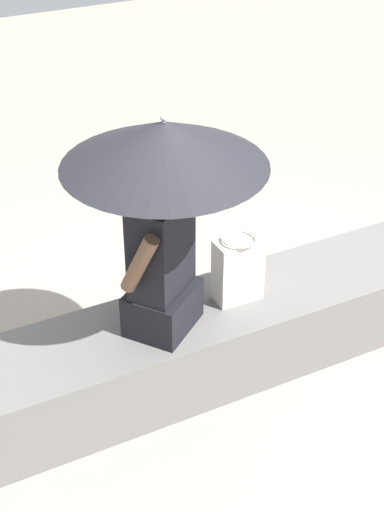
{
  "coord_description": "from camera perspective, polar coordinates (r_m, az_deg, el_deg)",
  "views": [
    {
      "loc": [
        1.55,
        2.74,
        2.78
      ],
      "look_at": [
        0.17,
        0.01,
        0.77
      ],
      "focal_mm": 53.77,
      "sensor_mm": 36.0,
      "label": 1
    }
  ],
  "objects": [
    {
      "name": "stone_bench",
      "position": [
        4.06,
        2.02,
        -5.97
      ],
      "size": [
        3.1,
        0.55,
        0.42
      ],
      "primitive_type": "cube",
      "color": "slate",
      "rests_on": "ground"
    },
    {
      "name": "parasol",
      "position": [
        3.24,
        -2.08,
        8.33
      ],
      "size": [
        0.9,
        0.9,
        1.12
      ],
      "color": "#B7B7BC",
      "rests_on": "stone_bench"
    },
    {
      "name": "handbag_black",
      "position": [
        3.88,
        3.44,
        -0.96
      ],
      "size": [
        0.24,
        0.18,
        0.37
      ],
      "color": "silver",
      "rests_on": "stone_bench"
    },
    {
      "name": "ground_plane",
      "position": [
        4.2,
        1.97,
        -8.21
      ],
      "size": [
        14.0,
        14.0,
        0.0
      ],
      "primitive_type": "plane",
      "color": "#9E9384"
    },
    {
      "name": "person_seated",
      "position": [
        3.57,
        -2.29,
        -0.26
      ],
      "size": [
        0.49,
        0.44,
        0.9
      ],
      "color": "black",
      "rests_on": "stone_bench"
    }
  ]
}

